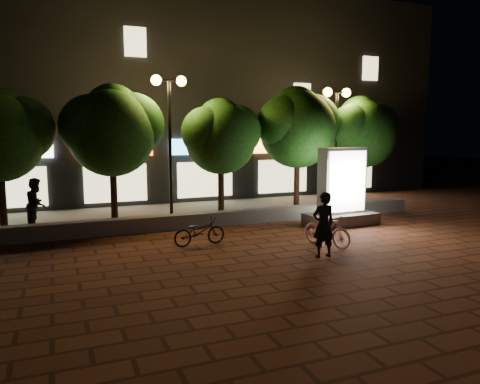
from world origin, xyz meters
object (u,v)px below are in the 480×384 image
tree_far_right (363,130)px  scooter_pink (327,230)px  tree_right (298,125)px  scooter_parked (199,231)px  street_lamp_left (169,111)px  pedestrian (36,204)px  tree_far_left (0,132)px  street_lamp_right (336,117)px  tree_left (113,127)px  rider (323,225)px  tree_mid (221,134)px  ad_kiosk (341,194)px

tree_far_right → scooter_pink: (-5.21, -5.39, -2.88)m
tree_right → tree_far_right: (3.20, -0.00, -0.20)m
tree_far_right → scooter_parked: size_ratio=3.03×
street_lamp_left → pedestrian: size_ratio=2.99×
tree_far_left → street_lamp_right: size_ratio=0.93×
tree_right → scooter_pink: tree_right is taller
tree_left → scooter_parked: bearing=-63.8°
tree_far_right → rider: 9.00m
tree_right → street_lamp_right: bearing=-9.1°
street_lamp_right → tree_left: bearing=178.3°
tree_far_right → tree_mid: bearing=-180.0°
rider → scooter_pink: bearing=-127.3°
tree_far_left → tree_right: 10.81m
tree_mid → street_lamp_right: (4.95, -0.26, 0.68)m
street_lamp_right → pedestrian: street_lamp_right is taller
scooter_pink → scooter_parked: size_ratio=1.03×
street_lamp_left → pedestrian: bearing=179.0°
tree_mid → ad_kiosk: (3.44, -2.96, -2.11)m
street_lamp_right → ad_kiosk: 4.16m
street_lamp_left → street_lamp_right: 7.00m
scooter_pink → tree_right: bearing=48.7°
tree_far_right → street_lamp_right: bearing=-170.4°
tree_far_right → rider: tree_far_right is taller
tree_far_left → tree_far_right: size_ratio=0.97×
tree_left → scooter_parked: (1.90, -3.87, -3.03)m
street_lamp_right → rider: 8.04m
tree_far_left → scooter_parked: 7.24m
tree_right → ad_kiosk: tree_right is taller
tree_far_left → rider: size_ratio=2.63×
tree_right → scooter_pink: (-2.02, -5.39, -3.08)m
tree_right → scooter_parked: size_ratio=3.22×
tree_left → rider: size_ratio=2.78×
street_lamp_left → scooter_pink: size_ratio=3.19×
street_lamp_right → tree_far_left: bearing=178.8°
street_lamp_left → pedestrian: (-4.50, 0.08, -3.08)m
tree_right → tree_left: bearing=-180.0°
tree_mid → scooter_parked: bearing=-118.4°
tree_mid → tree_right: bearing=0.0°
street_lamp_right → street_lamp_left: bearing=180.0°
tree_left → tree_far_right: 10.50m
tree_right → ad_kiosk: 3.85m
tree_left → ad_kiosk: size_ratio=1.78×
tree_far_right → street_lamp_right: 1.66m
tree_mid → tree_right: tree_right is taller
street_lamp_left → ad_kiosk: 6.78m
street_lamp_left → ad_kiosk: street_lamp_left is taller
tree_left → rider: (4.58, -6.31, -2.57)m
pedestrian → tree_left: bearing=-71.1°
tree_mid → street_lamp_left: (-2.05, -0.26, 0.81)m
tree_right → scooter_parked: bearing=-144.4°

